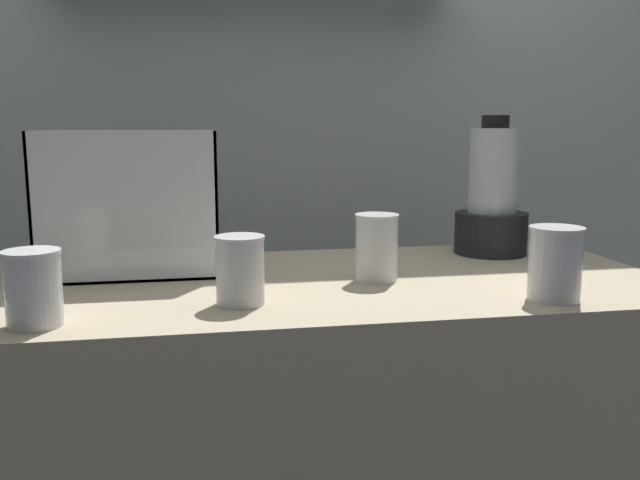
# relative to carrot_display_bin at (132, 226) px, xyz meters

# --- Properties ---
(back_wall_unit) EXTENTS (2.60, 0.24, 2.50)m
(back_wall_unit) POSITION_rel_carrot_display_bin_xyz_m (0.37, 0.60, 0.27)
(back_wall_unit) COLOR silver
(back_wall_unit) RESTS_ON ground_plane
(carrot_display_bin) EXTENTS (0.36, 0.26, 0.30)m
(carrot_display_bin) POSITION_rel_carrot_display_bin_xyz_m (0.00, 0.00, 0.00)
(carrot_display_bin) COLOR white
(carrot_display_bin) RESTS_ON counter
(blender_pitcher) EXTENTS (0.17, 0.17, 0.33)m
(blender_pitcher) POSITION_rel_carrot_display_bin_xyz_m (0.83, 0.04, 0.03)
(blender_pitcher) COLOR black
(blender_pitcher) RESTS_ON counter
(juice_cup_mango_far_left) EXTENTS (0.09, 0.09, 0.12)m
(juice_cup_mango_far_left) POSITION_rel_carrot_display_bin_xyz_m (-0.11, -0.40, -0.04)
(juice_cup_mango_far_left) COLOR white
(juice_cup_mango_far_left) RESTS_ON counter
(juice_cup_pomegranate_left) EXTENTS (0.09, 0.09, 0.12)m
(juice_cup_pomegranate_left) POSITION_rel_carrot_display_bin_xyz_m (0.21, -0.33, -0.04)
(juice_cup_pomegranate_left) COLOR white
(juice_cup_pomegranate_left) RESTS_ON counter
(juice_cup_carrot_middle) EXTENTS (0.09, 0.09, 0.13)m
(juice_cup_carrot_middle) POSITION_rel_carrot_display_bin_xyz_m (0.49, -0.19, -0.04)
(juice_cup_carrot_middle) COLOR white
(juice_cup_carrot_middle) RESTS_ON counter
(juice_cup_mango_right) EXTENTS (0.10, 0.10, 0.13)m
(juice_cup_mango_right) POSITION_rel_carrot_display_bin_xyz_m (0.76, -0.40, -0.03)
(juice_cup_mango_right) COLOR white
(juice_cup_mango_right) RESTS_ON counter
(juice_cup_carrot_far_right) EXTENTS (0.08, 0.08, 0.11)m
(juice_cup_carrot_far_right) POSITION_rel_carrot_display_bin_xyz_m (0.83, -0.27, -0.04)
(juice_cup_carrot_far_right) COLOR white
(juice_cup_carrot_far_right) RESTS_ON counter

